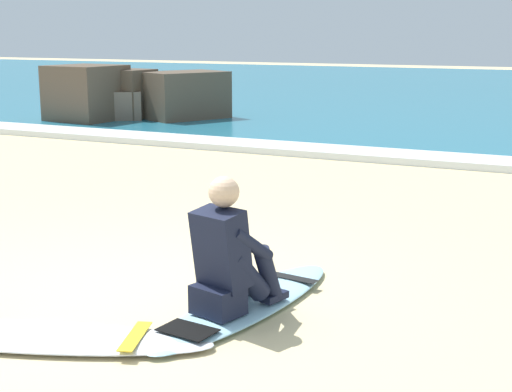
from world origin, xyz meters
TOP-DOWN VIEW (x-y plane):
  - ground_plane at (0.00, 0.00)m, footprint 80.00×80.00m
  - sea at (0.00, 20.82)m, footprint 80.00×28.00m
  - breaking_foam at (0.00, 7.12)m, footprint 80.00×0.90m
  - surfboard_main at (1.00, 0.34)m, footprint 0.79×2.19m
  - surfer_seated at (0.99, 0.11)m, footprint 0.50×0.76m
  - surfboard_spare_near at (0.05, -0.78)m, footprint 2.36×1.23m
  - rock_outcrop_distant at (-6.35, 9.33)m, footprint 3.50×2.94m

SIDE VIEW (x-z plane):
  - ground_plane at x=0.00m, z-range 0.00..0.00m
  - surfboard_spare_near at x=0.05m, z-range 0.00..0.07m
  - surfboard_main at x=1.00m, z-range 0.00..0.07m
  - sea at x=0.00m, z-range 0.00..0.10m
  - breaking_foam at x=0.00m, z-range 0.00..0.11m
  - surfer_seated at x=0.99m, z-range -0.04..0.91m
  - rock_outcrop_distant at x=-6.35m, z-range -0.10..1.15m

